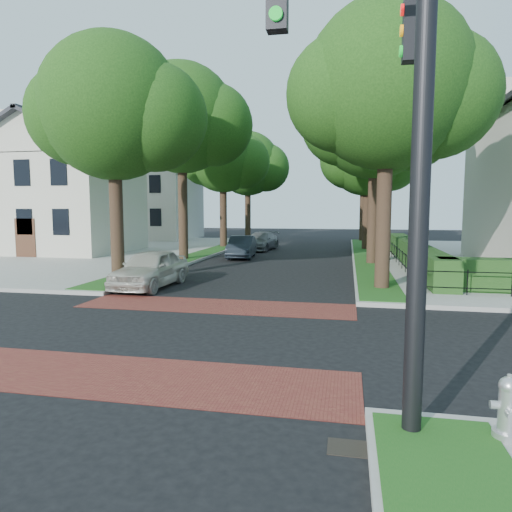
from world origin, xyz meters
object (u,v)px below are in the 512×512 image
(parked_car_rear, at_px, (261,241))
(fire_hydrant, at_px, (508,408))
(parked_car_middle, at_px, (242,247))
(parked_car_front, at_px, (150,268))
(traffic_signal, at_px, (405,94))

(parked_car_rear, bearing_deg, fire_hydrant, -66.20)
(parked_car_middle, bearing_deg, fire_hydrant, -74.02)
(parked_car_front, distance_m, fire_hydrant, 14.58)
(parked_car_front, xyz_separation_m, parked_car_rear, (1.30, 16.95, -0.09))
(traffic_signal, bearing_deg, fire_hydrant, -7.76)
(parked_car_front, bearing_deg, parked_car_rear, 87.50)
(parked_car_front, relative_size, parked_car_middle, 1.05)
(parked_car_front, bearing_deg, traffic_signal, -49.17)
(parked_car_front, height_order, parked_car_middle, parked_car_front)
(parked_car_front, relative_size, fire_hydrant, 5.17)
(traffic_signal, height_order, parked_car_front, traffic_signal)
(traffic_signal, height_order, parked_car_middle, traffic_signal)
(traffic_signal, relative_size, parked_car_rear, 1.70)
(parked_car_front, distance_m, parked_car_middle, 11.37)
(parked_car_rear, bearing_deg, traffic_signal, -68.82)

